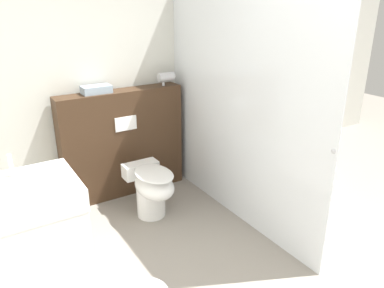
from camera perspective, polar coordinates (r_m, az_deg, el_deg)
name	(u,v)px	position (r m, az deg, el deg)	size (l,w,h in m)	color
wall_back	(129,70)	(3.89, -9.53, 11.12)	(8.00, 0.06, 2.50)	silver
partition_panel	(123,143)	(3.87, -10.45, 0.14)	(1.25, 0.22, 1.09)	#3D2819
shower_glass	(236,109)	(3.28, 6.71, 5.34)	(0.04, 2.12, 2.05)	silver
toilet	(152,188)	(3.48, -6.17, -6.68)	(0.34, 0.60, 0.47)	white
sink_vanity	(30,255)	(2.53, -23.45, -15.30)	(0.64, 0.51, 1.08)	white
hair_drier	(167,77)	(3.88, -3.84, 10.18)	(0.20, 0.09, 0.13)	#B7B7BC
folded_towel	(96,89)	(3.64, -14.38, 8.06)	(0.27, 0.16, 0.07)	#8C9EAD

